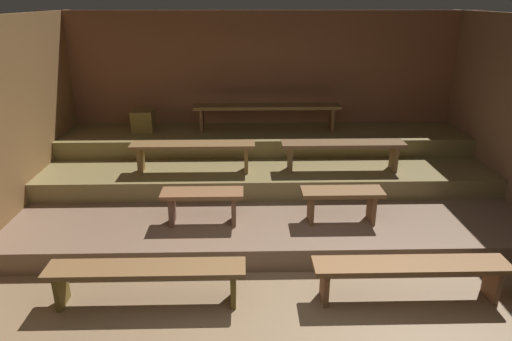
% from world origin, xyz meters
% --- Properties ---
extents(ground, '(7.13, 5.09, 0.08)m').
position_xyz_m(ground, '(0.00, 2.14, -0.04)').
color(ground, '#806547').
extents(wall_back, '(7.13, 0.06, 2.61)m').
position_xyz_m(wall_back, '(0.00, 4.32, 1.30)').
color(wall_back, '#935C3F').
rests_on(wall_back, ground).
extents(wall_left, '(0.06, 5.09, 2.61)m').
position_xyz_m(wall_left, '(-3.19, 2.14, 1.30)').
color(wall_left, olive).
rests_on(wall_left, ground).
extents(platform_lower, '(6.33, 3.36, 0.26)m').
position_xyz_m(platform_lower, '(0.00, 2.60, 0.13)').
color(platform_lower, '#7C604B').
rests_on(platform_lower, ground).
extents(platform_middle, '(6.33, 2.09, 0.26)m').
position_xyz_m(platform_middle, '(0.00, 3.24, 0.40)').
color(platform_middle, olive).
rests_on(platform_middle, platform_lower).
extents(platform_upper, '(6.33, 1.11, 0.26)m').
position_xyz_m(platform_upper, '(0.00, 3.73, 0.66)').
color(platform_upper, olive).
rests_on(platform_upper, platform_middle).
extents(bench_floor_left, '(1.89, 0.32, 0.41)m').
position_xyz_m(bench_floor_left, '(-1.27, 0.43, 0.34)').
color(bench_floor_left, brown).
rests_on(bench_floor_left, ground).
extents(bench_floor_right, '(1.89, 0.32, 0.41)m').
position_xyz_m(bench_floor_right, '(1.27, 0.43, 0.34)').
color(bench_floor_right, brown).
rests_on(bench_floor_right, ground).
extents(bench_lower_left, '(0.96, 0.32, 0.41)m').
position_xyz_m(bench_lower_left, '(-0.82, 1.60, 0.57)').
color(bench_lower_left, brown).
rests_on(bench_lower_left, platform_lower).
extents(bench_lower_right, '(0.96, 0.32, 0.41)m').
position_xyz_m(bench_lower_right, '(0.82, 1.60, 0.57)').
color(bench_lower_right, brown).
rests_on(bench_lower_right, platform_lower).
extents(bench_middle_left, '(1.69, 0.32, 0.41)m').
position_xyz_m(bench_middle_left, '(-1.03, 2.65, 0.86)').
color(bench_middle_left, brown).
rests_on(bench_middle_left, platform_middle).
extents(bench_middle_right, '(1.69, 0.32, 0.41)m').
position_xyz_m(bench_middle_right, '(1.03, 2.65, 0.86)').
color(bench_middle_right, brown).
rests_on(bench_middle_right, platform_middle).
extents(bench_upper_center, '(2.32, 0.32, 0.41)m').
position_xyz_m(bench_upper_center, '(0.03, 3.81, 1.13)').
color(bench_upper_center, brown).
rests_on(bench_upper_center, platform_upper).
extents(wooden_crate_upper, '(0.33, 0.33, 0.33)m').
position_xyz_m(wooden_crate_upper, '(-1.94, 3.81, 0.96)').
color(wooden_crate_upper, olive).
rests_on(wooden_crate_upper, platform_upper).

